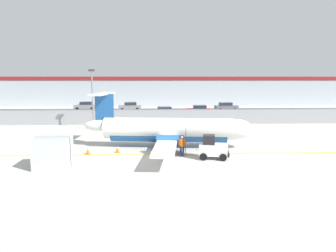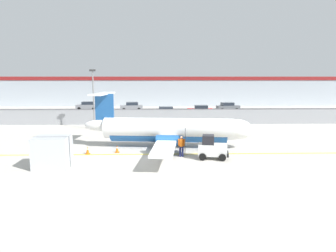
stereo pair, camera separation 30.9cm
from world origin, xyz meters
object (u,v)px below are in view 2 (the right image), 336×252
object	(u,v)px
baggage_tug	(212,148)
traffic_cone_far_left	(117,149)
cargo_container	(52,152)
ground_crew_worker	(181,145)
parked_car_2	(167,112)
parked_car_4	(228,107)
parked_car_0	(88,106)
traffic_cone_far_right	(88,150)
traffic_cone_near_left	(215,141)
parked_car_3	(200,110)
traffic_cone_near_right	(205,148)
apron_light_pole	(93,94)
commuter_airplane	(171,130)
parked_car_1	(131,106)

from	to	relation	value
baggage_tug	traffic_cone_far_left	distance (m)	8.01
cargo_container	baggage_tug	bearing A→B (deg)	7.27
ground_crew_worker	parked_car_2	distance (m)	24.24
parked_car_4	parked_car_0	bearing A→B (deg)	167.36
traffic_cone_far_right	parked_car_2	size ratio (longest dim) A/B	0.15
traffic_cone_near_left	parked_car_3	distance (m)	22.50
baggage_tug	parked_car_2	world-z (taller)	baggage_tug
traffic_cone_near_right	traffic_cone_far_left	world-z (taller)	same
baggage_tug	apron_light_pole	xyz separation A→B (m)	(-12.09, 13.83, 3.45)
baggage_tug	traffic_cone_far_right	bearing A→B (deg)	179.42
traffic_cone_far_right	traffic_cone_near_left	bearing A→B (deg)	15.89
baggage_tug	traffic_cone_near_right	world-z (taller)	baggage_tug
traffic_cone_near_left	traffic_cone_far_right	world-z (taller)	same
parked_car_2	traffic_cone_far_right	bearing A→B (deg)	-109.08
cargo_container	parked_car_2	world-z (taller)	cargo_container
traffic_cone_near_left	parked_car_0	size ratio (longest dim) A/B	0.15
baggage_tug	traffic_cone_far_right	size ratio (longest dim) A/B	3.87
ground_crew_worker	commuter_airplane	bearing A→B (deg)	25.07
baggage_tug	parked_car_4	size ratio (longest dim) A/B	0.57
ground_crew_worker	traffic_cone_far_right	distance (m)	7.84
commuter_airplane	ground_crew_worker	distance (m)	3.46
traffic_cone_far_left	apron_light_pole	distance (m)	13.09
apron_light_pole	traffic_cone_far_right	bearing A→B (deg)	-80.57
traffic_cone_far_left	commuter_airplane	bearing A→B (deg)	21.60
cargo_container	traffic_cone_near_left	distance (m)	14.54
traffic_cone_near_right	cargo_container	bearing A→B (deg)	-159.37
apron_light_pole	cargo_container	bearing A→B (deg)	-88.47
cargo_container	parked_car_4	bearing A→B (deg)	57.76
ground_crew_worker	parked_car_1	bearing A→B (deg)	25.50
parked_car_1	traffic_cone_near_left	bearing A→B (deg)	102.66
commuter_airplane	parked_car_1	xyz separation A→B (m)	(-6.44, 29.97, -0.71)
traffic_cone_far_right	parked_car_4	bearing A→B (deg)	58.92
traffic_cone_far_right	parked_car_4	xyz separation A→B (m)	(18.73, 31.08, 0.58)
parked_car_2	traffic_cone_near_right	bearing A→B (deg)	-85.00
traffic_cone_near_right	traffic_cone_far_left	bearing A→B (deg)	-177.90
ground_crew_worker	traffic_cone_far_left	size ratio (longest dim) A/B	2.66
traffic_cone_near_right	parked_car_4	world-z (taller)	parked_car_4
commuter_airplane	parked_car_1	world-z (taller)	commuter_airplane
traffic_cone_near_left	parked_car_0	world-z (taller)	parked_car_0
baggage_tug	parked_car_4	world-z (taller)	baggage_tug
traffic_cone_far_left	ground_crew_worker	bearing A→B (deg)	-15.42
cargo_container	parked_car_4	world-z (taller)	cargo_container
parked_car_4	traffic_cone_near_left	bearing A→B (deg)	-111.99
ground_crew_worker	parked_car_4	distance (m)	33.95
ground_crew_worker	cargo_container	distance (m)	9.69
parked_car_3	apron_light_pole	xyz separation A→B (m)	(-14.84, -13.52, 3.41)
parked_car_1	parked_car_2	size ratio (longest dim) A/B	1.03
ground_crew_worker	parked_car_4	world-z (taller)	same
traffic_cone_near_right	commuter_airplane	bearing A→B (deg)	150.74
ground_crew_worker	parked_car_0	distance (m)	38.20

